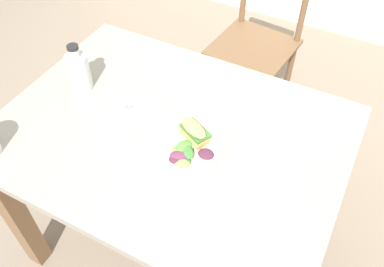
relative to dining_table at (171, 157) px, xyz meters
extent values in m
cube|color=gray|center=(0.00, 0.00, 0.12)|extent=(1.14, 0.85, 0.03)
cube|color=brown|center=(-0.50, -0.35, -0.25)|extent=(0.07, 0.07, 0.71)
cube|color=brown|center=(-0.50, 0.35, -0.25)|extent=(0.07, 0.07, 0.71)
cube|color=brown|center=(0.50, 0.35, -0.25)|extent=(0.07, 0.07, 0.71)
cylinder|color=brown|center=(-0.24, 0.81, -0.39)|extent=(0.03, 0.03, 0.43)
cylinder|color=brown|center=(0.09, 0.78, -0.39)|extent=(0.03, 0.03, 0.43)
cylinder|color=brown|center=(-0.21, 1.15, -0.39)|extent=(0.03, 0.03, 0.43)
cylinder|color=brown|center=(0.13, 1.12, -0.39)|extent=(0.03, 0.03, 0.43)
cube|color=brown|center=(-0.06, 0.96, -0.16)|extent=(0.44, 0.44, 0.02)
cylinder|color=brown|center=(0.13, 1.13, 0.06)|extent=(0.03, 0.03, 0.42)
cube|color=beige|center=(0.08, -0.03, 0.14)|extent=(0.24, 0.24, 0.01)
cube|color=tan|center=(0.09, 0.00, 0.16)|extent=(0.12, 0.09, 0.02)
cube|color=#3D7033|center=(0.09, 0.01, 0.17)|extent=(0.11, 0.09, 0.01)
ellipsoid|color=tan|center=(0.09, 0.00, 0.19)|extent=(0.12, 0.09, 0.02)
ellipsoid|color=#6B9E47|center=(0.08, -0.07, 0.15)|extent=(0.06, 0.04, 0.01)
ellipsoid|color=#4C2338|center=(0.16, -0.05, 0.16)|extent=(0.05, 0.04, 0.02)
ellipsoid|color=#518438|center=(0.09, -0.06, 0.17)|extent=(0.05, 0.07, 0.02)
ellipsoid|color=#84A84C|center=(0.10, -0.11, 0.16)|extent=(0.06, 0.05, 0.02)
ellipsoid|color=#518438|center=(0.08, -0.08, 0.16)|extent=(0.06, 0.06, 0.01)
ellipsoid|color=#3D7033|center=(0.11, -0.10, 0.16)|extent=(0.06, 0.05, 0.01)
ellipsoid|color=#6B9E47|center=(0.09, -0.07, 0.16)|extent=(0.06, 0.06, 0.01)
ellipsoid|color=#4C2338|center=(0.08, -0.11, 0.16)|extent=(0.05, 0.05, 0.02)
ellipsoid|color=#3D7033|center=(0.11, -0.08, 0.17)|extent=(0.06, 0.06, 0.01)
ellipsoid|color=#6B9E47|center=(0.10, -0.03, 0.16)|extent=(0.07, 0.06, 0.01)
ellipsoid|color=#602D47|center=(0.09, -0.10, 0.16)|extent=(0.07, 0.06, 0.02)
ellipsoid|color=#6B9E47|center=(0.08, -0.08, 0.16)|extent=(0.06, 0.05, 0.02)
cube|color=white|center=(-0.18, -0.05, 0.14)|extent=(0.13, 0.26, 0.00)
cube|color=silver|center=(-0.18, -0.07, 0.14)|extent=(0.01, 0.14, 0.00)
cube|color=silver|center=(-0.18, 0.02, 0.14)|extent=(0.03, 0.05, 0.00)
cube|color=#38383D|center=(-0.17, 0.03, 0.14)|extent=(0.00, 0.03, 0.00)
cube|color=#38383D|center=(-0.18, 0.03, 0.14)|extent=(0.00, 0.03, 0.00)
cube|color=#38383D|center=(-0.19, 0.03, 0.14)|extent=(0.00, 0.03, 0.00)
cylinder|color=black|center=(-0.39, 0.04, 0.18)|extent=(0.07, 0.07, 0.09)
cylinder|color=#B2BCB7|center=(-0.39, 0.04, 0.20)|extent=(0.08, 0.08, 0.13)
cylinder|color=#B2BCB7|center=(-0.39, 0.04, 0.29)|extent=(0.04, 0.04, 0.03)
cylinder|color=black|center=(-0.39, 0.04, 0.31)|extent=(0.04, 0.04, 0.01)
camera|label=1|loc=(0.49, -0.77, 1.12)|focal=38.01mm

